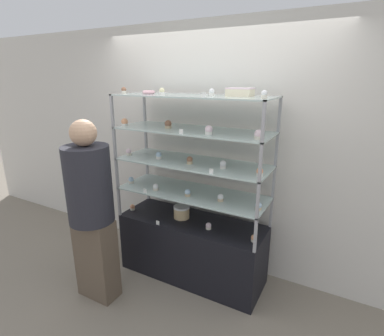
% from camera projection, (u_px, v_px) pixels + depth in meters
% --- Properties ---
extents(ground_plane, '(20.00, 20.00, 0.00)m').
position_uv_depth(ground_plane, '(192.00, 274.00, 3.26)').
color(ground_plane, gray).
extents(back_wall, '(8.00, 0.05, 2.60)m').
position_uv_depth(back_wall, '(210.00, 150.00, 3.22)').
color(back_wall, silver).
rests_on(back_wall, ground_plane).
extents(display_base, '(1.50, 0.53, 0.64)m').
position_uv_depth(display_base, '(192.00, 248.00, 3.17)').
color(display_base, black).
rests_on(display_base, ground_plane).
extents(display_riser_lower, '(1.50, 0.53, 0.31)m').
position_uv_depth(display_riser_lower, '(192.00, 194.00, 2.98)').
color(display_riser_lower, '#99999E').
rests_on(display_riser_lower, display_base).
extents(display_riser_middle, '(1.50, 0.53, 0.31)m').
position_uv_depth(display_riser_middle, '(192.00, 163.00, 2.89)').
color(display_riser_middle, '#99999E').
rests_on(display_riser_middle, display_riser_lower).
extents(display_riser_upper, '(1.50, 0.53, 0.31)m').
position_uv_depth(display_riser_upper, '(192.00, 131.00, 2.80)').
color(display_riser_upper, '#99999E').
rests_on(display_riser_upper, display_riser_middle).
extents(display_riser_top, '(1.50, 0.53, 0.31)m').
position_uv_depth(display_riser_top, '(192.00, 97.00, 2.71)').
color(display_riser_top, '#99999E').
rests_on(display_riser_top, display_riser_upper).
extents(layer_cake_centerpiece, '(0.17, 0.17, 0.13)m').
position_uv_depth(layer_cake_centerpiece, '(182.00, 212.00, 3.12)').
color(layer_cake_centerpiece, '#DBBC84').
rests_on(layer_cake_centerpiece, display_base).
extents(sheet_cake_frosted, '(0.22, 0.15, 0.07)m').
position_uv_depth(sheet_cake_frosted, '(240.00, 92.00, 2.54)').
color(sheet_cake_frosted, beige).
rests_on(sheet_cake_frosted, display_riser_top).
extents(cupcake_0, '(0.05, 0.05, 0.06)m').
position_uv_depth(cupcake_0, '(132.00, 207.00, 3.31)').
color(cupcake_0, beige).
rests_on(cupcake_0, display_base).
extents(cupcake_1, '(0.05, 0.05, 0.06)m').
position_uv_depth(cupcake_1, '(208.00, 226.00, 2.89)').
color(cupcake_1, beige).
rests_on(cupcake_1, display_base).
extents(cupcake_2, '(0.05, 0.05, 0.06)m').
position_uv_depth(cupcake_2, '(254.00, 238.00, 2.68)').
color(cupcake_2, beige).
rests_on(cupcake_2, display_base).
extents(price_tag_0, '(0.04, 0.00, 0.04)m').
position_uv_depth(price_tag_0, '(158.00, 223.00, 2.98)').
color(price_tag_0, white).
rests_on(price_tag_0, display_base).
extents(cupcake_3, '(0.06, 0.06, 0.07)m').
position_uv_depth(cupcake_3, '(131.00, 180.00, 3.22)').
color(cupcake_3, beige).
rests_on(cupcake_3, display_riser_lower).
extents(cupcake_4, '(0.06, 0.06, 0.07)m').
position_uv_depth(cupcake_4, '(156.00, 187.00, 3.02)').
color(cupcake_4, beige).
rests_on(cupcake_4, display_riser_lower).
extents(cupcake_5, '(0.06, 0.06, 0.07)m').
position_uv_depth(cupcake_5, '(188.00, 193.00, 2.87)').
color(cupcake_5, '#CCB28C').
rests_on(cupcake_5, display_riser_lower).
extents(cupcake_6, '(0.06, 0.06, 0.07)m').
position_uv_depth(cupcake_6, '(221.00, 198.00, 2.75)').
color(cupcake_6, '#CCB28C').
rests_on(cupcake_6, display_riser_lower).
extents(cupcake_7, '(0.06, 0.06, 0.07)m').
position_uv_depth(cupcake_7, '(258.00, 206.00, 2.57)').
color(cupcake_7, '#CCB28C').
rests_on(cupcake_7, display_riser_lower).
extents(price_tag_1, '(0.04, 0.00, 0.04)m').
position_uv_depth(price_tag_1, '(145.00, 191.00, 2.95)').
color(price_tag_1, white).
rests_on(price_tag_1, display_riser_lower).
extents(cupcake_8, '(0.06, 0.06, 0.07)m').
position_uv_depth(cupcake_8, '(129.00, 152.00, 3.12)').
color(cupcake_8, beige).
rests_on(cupcake_8, display_riser_middle).
extents(cupcake_9, '(0.06, 0.06, 0.07)m').
position_uv_depth(cupcake_9, '(159.00, 156.00, 2.98)').
color(cupcake_9, white).
rests_on(cupcake_9, display_riser_middle).
extents(cupcake_10, '(0.06, 0.06, 0.07)m').
position_uv_depth(cupcake_10, '(190.00, 160.00, 2.81)').
color(cupcake_10, '#CCB28C').
rests_on(cupcake_10, display_riser_middle).
extents(cupcake_11, '(0.06, 0.06, 0.07)m').
position_uv_depth(cupcake_11, '(223.00, 165.00, 2.67)').
color(cupcake_11, white).
rests_on(cupcake_11, display_riser_middle).
extents(cupcake_12, '(0.06, 0.06, 0.07)m').
position_uv_depth(cupcake_12, '(260.00, 172.00, 2.46)').
color(cupcake_12, white).
rests_on(cupcake_12, display_riser_middle).
extents(price_tag_2, '(0.04, 0.00, 0.04)m').
position_uv_depth(price_tag_2, '(211.00, 171.00, 2.53)').
color(price_tag_2, white).
rests_on(price_tag_2, display_riser_middle).
extents(cupcake_13, '(0.07, 0.07, 0.08)m').
position_uv_depth(cupcake_13, '(125.00, 122.00, 2.99)').
color(cupcake_13, white).
rests_on(cupcake_13, display_riser_upper).
extents(cupcake_14, '(0.07, 0.07, 0.08)m').
position_uv_depth(cupcake_14, '(168.00, 124.00, 2.86)').
color(cupcake_14, '#CCB28C').
rests_on(cupcake_14, display_riser_upper).
extents(cupcake_15, '(0.07, 0.07, 0.08)m').
position_uv_depth(cupcake_15, '(209.00, 130.00, 2.56)').
color(cupcake_15, white).
rests_on(cupcake_15, display_riser_upper).
extents(cupcake_16, '(0.07, 0.07, 0.08)m').
position_uv_depth(cupcake_16, '(258.00, 135.00, 2.36)').
color(cupcake_16, beige).
rests_on(cupcake_16, display_riser_upper).
extents(price_tag_3, '(0.04, 0.00, 0.04)m').
position_uv_depth(price_tag_3, '(181.00, 132.00, 2.57)').
color(price_tag_3, white).
rests_on(price_tag_3, display_riser_upper).
extents(cupcake_17, '(0.05, 0.05, 0.06)m').
position_uv_depth(cupcake_17, '(124.00, 90.00, 2.92)').
color(cupcake_17, beige).
rests_on(cupcake_17, display_riser_top).
extents(cupcake_18, '(0.05, 0.05, 0.06)m').
position_uv_depth(cupcake_18, '(162.00, 92.00, 2.68)').
color(cupcake_18, white).
rests_on(cupcake_18, display_riser_top).
extents(cupcake_19, '(0.05, 0.05, 0.06)m').
position_uv_depth(cupcake_19, '(212.00, 92.00, 2.54)').
color(cupcake_19, white).
rests_on(cupcake_19, display_riser_top).
extents(cupcake_20, '(0.05, 0.05, 0.06)m').
position_uv_depth(cupcake_20, '(264.00, 94.00, 2.26)').
color(cupcake_20, beige).
rests_on(cupcake_20, display_riser_top).
extents(price_tag_4, '(0.04, 0.00, 0.04)m').
position_uv_depth(price_tag_4, '(204.00, 95.00, 2.38)').
color(price_tag_4, white).
rests_on(price_tag_4, display_riser_top).
extents(donut_glazed, '(0.12, 0.12, 0.03)m').
position_uv_depth(donut_glazed, '(149.00, 92.00, 2.90)').
color(donut_glazed, '#EFB2BC').
rests_on(donut_glazed, display_riser_top).
extents(customer_figure, '(0.40, 0.40, 1.72)m').
position_uv_depth(customer_figure, '(91.00, 208.00, 2.70)').
color(customer_figure, brown).
rests_on(customer_figure, ground_plane).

